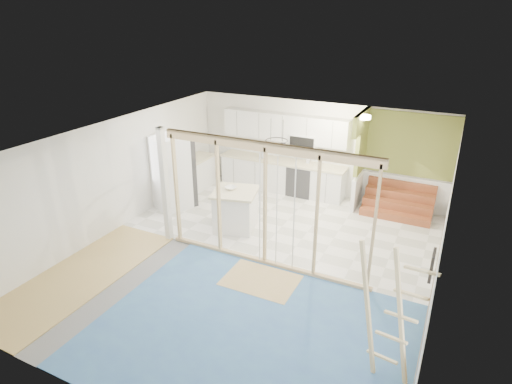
% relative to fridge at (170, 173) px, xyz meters
% --- Properties ---
extents(room, '(7.01, 8.01, 2.61)m').
position_rel_fridge_xyz_m(room, '(3.03, -1.40, 0.33)').
color(room, slate).
rests_on(room, ground).
extents(floor_overlays, '(7.00, 8.00, 0.03)m').
position_rel_fridge_xyz_m(floor_overlays, '(3.11, -1.34, -0.96)').
color(floor_overlays, white).
rests_on(floor_overlays, room).
extents(stud_frame, '(4.66, 0.14, 2.60)m').
position_rel_fridge_xyz_m(stud_frame, '(2.79, -1.40, 0.62)').
color(stud_frame, '#CEB97E').
rests_on(stud_frame, room).
extents(base_cabinets, '(4.45, 2.24, 0.93)m').
position_rel_fridge_xyz_m(base_cabinets, '(1.42, 1.96, -0.50)').
color(base_cabinets, white).
rests_on(base_cabinets, room).
extents(upper_cabinets, '(3.60, 0.41, 0.85)m').
position_rel_fridge_xyz_m(upper_cabinets, '(2.19, 2.41, 0.85)').
color(upper_cabinets, white).
rests_on(upper_cabinets, room).
extents(green_partition, '(2.25, 1.51, 2.60)m').
position_rel_fridge_xyz_m(green_partition, '(5.08, 2.26, -0.02)').
color(green_partition, olive).
rests_on(green_partition, room).
extents(pot_rack, '(0.52, 0.52, 0.72)m').
position_rel_fridge_xyz_m(pot_rack, '(2.73, 0.49, 1.03)').
color(pot_rack, black).
rests_on(pot_rack, room).
extents(sheathing_panel, '(0.02, 4.00, 2.60)m').
position_rel_fridge_xyz_m(sheathing_panel, '(6.51, -3.40, 0.33)').
color(sheathing_panel, tan).
rests_on(sheathing_panel, room).
extents(electrical_panel, '(0.04, 0.30, 0.40)m').
position_rel_fridge_xyz_m(electrical_panel, '(6.46, -2.80, 0.68)').
color(electrical_panel, '#333438').
rests_on(electrical_panel, room).
extents(ceiling_light, '(0.32, 0.32, 0.08)m').
position_rel_fridge_xyz_m(ceiling_light, '(4.43, 1.60, 1.57)').
color(ceiling_light, '#FFEABF').
rests_on(ceiling_light, room).
extents(fridge, '(1.13, 1.08, 1.94)m').
position_rel_fridge_xyz_m(fridge, '(0.00, 0.00, 0.00)').
color(fridge, white).
rests_on(fridge, room).
extents(island, '(1.20, 1.20, 0.97)m').
position_rel_fridge_xyz_m(island, '(2.06, -0.30, -0.49)').
color(island, white).
rests_on(island, room).
extents(bowl, '(0.32, 0.32, 0.06)m').
position_rel_fridge_xyz_m(bowl, '(1.92, -0.26, 0.03)').
color(bowl, white).
rests_on(bowl, island).
extents(soap_bottle_a, '(0.13, 0.13, 0.30)m').
position_rel_fridge_xyz_m(soap_bottle_a, '(1.58, 2.23, 0.11)').
color(soap_bottle_a, '#A4A9B7').
rests_on(soap_bottle_a, base_cabinets).
extents(soap_bottle_b, '(0.08, 0.08, 0.17)m').
position_rel_fridge_xyz_m(soap_bottle_b, '(2.86, 2.39, 0.05)').
color(soap_bottle_b, silver).
rests_on(soap_bottle_b, base_cabinets).
extents(ladder, '(1.06, 0.22, 2.00)m').
position_rel_fridge_xyz_m(ladder, '(6.04, -3.27, 0.05)').
color(ladder, beige).
rests_on(ladder, room).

